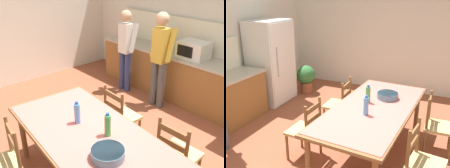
% 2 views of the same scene
% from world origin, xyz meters
% --- Properties ---
extents(ground_plane, '(8.32, 8.32, 0.00)m').
position_xyz_m(ground_plane, '(0.00, 0.00, 0.00)').
color(ground_plane, brown).
extents(wall_back, '(6.52, 0.12, 2.90)m').
position_xyz_m(wall_back, '(0.00, 2.66, 1.45)').
color(wall_back, silver).
rests_on(wall_back, ground).
extents(kitchen_counter, '(3.24, 0.66, 0.89)m').
position_xyz_m(kitchen_counter, '(-0.69, 2.23, 0.45)').
color(kitchen_counter, brown).
rests_on(kitchen_counter, ground).
extents(counter_splashback, '(3.20, 0.03, 0.60)m').
position_xyz_m(counter_splashback, '(-0.68, 2.54, 1.19)').
color(counter_splashback, '#EFE8CB').
rests_on(counter_splashback, kitchen_counter).
extents(microwave, '(0.50, 0.39, 0.30)m').
position_xyz_m(microwave, '(-0.21, 2.21, 1.04)').
color(microwave, white).
rests_on(microwave, kitchen_counter).
extents(paper_bag, '(0.24, 0.16, 0.36)m').
position_xyz_m(paper_bag, '(-0.96, 2.20, 1.07)').
color(paper_bag, tan).
rests_on(paper_bag, kitchen_counter).
extents(dining_table, '(2.33, 1.19, 0.77)m').
position_xyz_m(dining_table, '(0.32, -0.44, 0.71)').
color(dining_table, brown).
rests_on(dining_table, ground).
extents(bottle_near_centre, '(0.07, 0.07, 0.27)m').
position_xyz_m(bottle_near_centre, '(0.04, -0.42, 0.90)').
color(bottle_near_centre, '#4C8ED6').
rests_on(bottle_near_centre, dining_table).
extents(bottle_off_centre, '(0.07, 0.07, 0.27)m').
position_xyz_m(bottle_off_centre, '(0.44, -0.32, 0.90)').
color(bottle_off_centre, green).
rests_on(bottle_off_centre, dining_table).
extents(serving_bowl, '(0.32, 0.32, 0.09)m').
position_xyz_m(serving_bowl, '(0.71, -0.54, 0.82)').
color(serving_bowl, slate).
rests_on(serving_bowl, dining_table).
extents(chair_side_near_left, '(0.47, 0.45, 0.91)m').
position_xyz_m(chair_side_near_left, '(-0.24, -1.21, 0.44)').
color(chair_side_near_left, brown).
rests_on(chair_side_near_left, ground).
extents(chair_side_far_right, '(0.43, 0.41, 0.91)m').
position_xyz_m(chair_side_far_right, '(0.89, 0.34, 0.44)').
color(chair_side_far_right, brown).
rests_on(chair_side_far_right, ground).
extents(chair_side_far_left, '(0.44, 0.42, 0.91)m').
position_xyz_m(chair_side_far_left, '(-0.13, 0.40, 0.44)').
color(chair_side_far_left, brown).
rests_on(chair_side_far_left, ground).
extents(person_at_sink, '(0.41, 0.28, 1.63)m').
position_xyz_m(person_at_sink, '(-1.40, 1.71, 0.92)').
color(person_at_sink, navy).
rests_on(person_at_sink, ground).
extents(person_at_counter, '(0.43, 0.30, 1.71)m').
position_xyz_m(person_at_counter, '(-0.52, 1.69, 0.96)').
color(person_at_counter, '#4C4C4C').
rests_on(person_at_counter, ground).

